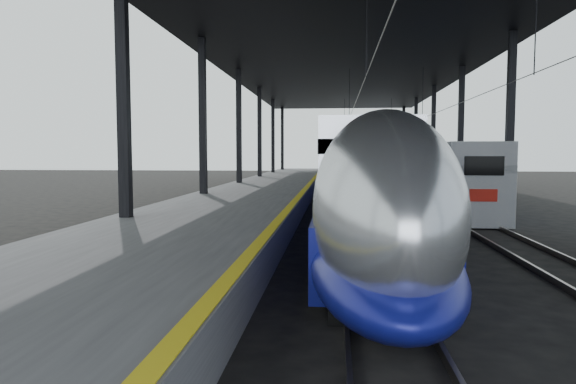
# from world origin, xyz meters

# --- Properties ---
(ground) EXTENTS (160.00, 160.00, 0.00)m
(ground) POSITION_xyz_m (0.00, 0.00, 0.00)
(ground) COLOR black
(ground) RESTS_ON ground
(platform) EXTENTS (6.00, 80.00, 1.00)m
(platform) POSITION_xyz_m (-3.50, 20.00, 0.50)
(platform) COLOR #4C4C4F
(platform) RESTS_ON ground
(yellow_strip) EXTENTS (0.30, 80.00, 0.01)m
(yellow_strip) POSITION_xyz_m (-0.70, 20.00, 1.00)
(yellow_strip) COLOR yellow
(yellow_strip) RESTS_ON platform
(rails) EXTENTS (6.52, 80.00, 0.16)m
(rails) POSITION_xyz_m (4.50, 20.00, 0.08)
(rails) COLOR slate
(rails) RESTS_ON ground
(canopy) EXTENTS (18.00, 75.00, 9.47)m
(canopy) POSITION_xyz_m (1.90, 20.00, 9.12)
(canopy) COLOR black
(canopy) RESTS_ON ground
(tgv_train) EXTENTS (2.85, 65.20, 4.08)m
(tgv_train) POSITION_xyz_m (2.00, 26.54, 1.91)
(tgv_train) COLOR #B2B4B9
(tgv_train) RESTS_ON ground
(second_train) EXTENTS (2.60, 56.05, 3.58)m
(second_train) POSITION_xyz_m (7.00, 37.22, 1.81)
(second_train) COLOR navy
(second_train) RESTS_ON ground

